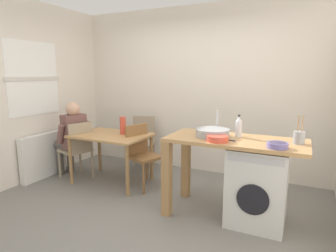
{
  "coord_description": "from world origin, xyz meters",
  "views": [
    {
      "loc": [
        1.62,
        -2.72,
        1.63
      ],
      "look_at": [
        0.09,
        0.45,
        0.97
      ],
      "focal_mm": 30.35,
      "sensor_mm": 36.0,
      "label": 1
    }
  ],
  "objects_px": {
    "chair_person_seat": "(78,147)",
    "chair_opposite": "(142,152)",
    "mixing_bowl": "(218,138)",
    "colander": "(277,145)",
    "seated_person": "(72,135)",
    "bottle_tall_green": "(239,127)",
    "vase": "(123,125)",
    "chair_spare_by_wall": "(142,139)",
    "utensil_crock": "(299,137)",
    "washing_machine": "(258,185)",
    "dining_table": "(111,141)"
  },
  "relations": [
    {
      "from": "chair_person_seat",
      "to": "bottle_tall_green",
      "type": "distance_m",
      "value": 2.5
    },
    {
      "from": "seated_person",
      "to": "colander",
      "type": "height_order",
      "value": "seated_person"
    },
    {
      "from": "dining_table",
      "to": "utensil_crock",
      "type": "distance_m",
      "value": 2.56
    },
    {
      "from": "chair_person_seat",
      "to": "chair_opposite",
      "type": "height_order",
      "value": "same"
    },
    {
      "from": "colander",
      "to": "utensil_crock",
      "type": "bearing_deg",
      "value": 56.3
    },
    {
      "from": "washing_machine",
      "to": "mixing_bowl",
      "type": "xyz_separation_m",
      "value": [
        -0.41,
        -0.2,
        0.53
      ]
    },
    {
      "from": "mixing_bowl",
      "to": "utensil_crock",
      "type": "height_order",
      "value": "utensil_crock"
    },
    {
      "from": "mixing_bowl",
      "to": "utensil_crock",
      "type": "relative_size",
      "value": 0.76
    },
    {
      "from": "dining_table",
      "to": "chair_opposite",
      "type": "distance_m",
      "value": 0.5
    },
    {
      "from": "chair_person_seat",
      "to": "chair_opposite",
      "type": "distance_m",
      "value": 1.05
    },
    {
      "from": "vase",
      "to": "seated_person",
      "type": "bearing_deg",
      "value": -168.39
    },
    {
      "from": "seated_person",
      "to": "colander",
      "type": "bearing_deg",
      "value": -81.14
    },
    {
      "from": "utensil_crock",
      "to": "bottle_tall_green",
      "type": "bearing_deg",
      "value": 173.54
    },
    {
      "from": "dining_table",
      "to": "chair_opposite",
      "type": "relative_size",
      "value": 1.22
    },
    {
      "from": "vase",
      "to": "bottle_tall_green",
      "type": "bearing_deg",
      "value": -8.14
    },
    {
      "from": "chair_person_seat",
      "to": "utensil_crock",
      "type": "distance_m",
      "value": 3.11
    },
    {
      "from": "chair_person_seat",
      "to": "vase",
      "type": "relative_size",
      "value": 3.48
    },
    {
      "from": "chair_opposite",
      "to": "bottle_tall_green",
      "type": "relative_size",
      "value": 3.56
    },
    {
      "from": "chair_person_seat",
      "to": "colander",
      "type": "bearing_deg",
      "value": -80.65
    },
    {
      "from": "chair_spare_by_wall",
      "to": "mixing_bowl",
      "type": "distance_m",
      "value": 2.13
    },
    {
      "from": "chair_spare_by_wall",
      "to": "mixing_bowl",
      "type": "height_order",
      "value": "mixing_bowl"
    },
    {
      "from": "mixing_bowl",
      "to": "colander",
      "type": "distance_m",
      "value": 0.6
    },
    {
      "from": "chair_spare_by_wall",
      "to": "bottle_tall_green",
      "type": "distance_m",
      "value": 2.11
    },
    {
      "from": "washing_machine",
      "to": "bottle_tall_green",
      "type": "distance_m",
      "value": 0.67
    },
    {
      "from": "seated_person",
      "to": "mixing_bowl",
      "type": "distance_m",
      "value": 2.5
    },
    {
      "from": "chair_spare_by_wall",
      "to": "utensil_crock",
      "type": "distance_m",
      "value": 2.68
    },
    {
      "from": "chair_opposite",
      "to": "bottle_tall_green",
      "type": "bearing_deg",
      "value": 100.79
    },
    {
      "from": "chair_opposite",
      "to": "washing_machine",
      "type": "relative_size",
      "value": 1.05
    },
    {
      "from": "washing_machine",
      "to": "colander",
      "type": "bearing_deg",
      "value": -49.26
    },
    {
      "from": "utensil_crock",
      "to": "colander",
      "type": "relative_size",
      "value": 1.5
    },
    {
      "from": "seated_person",
      "to": "bottle_tall_green",
      "type": "bearing_deg",
      "value": -75.02
    },
    {
      "from": "seated_person",
      "to": "colander",
      "type": "relative_size",
      "value": 6.0
    },
    {
      "from": "chair_opposite",
      "to": "utensil_crock",
      "type": "height_order",
      "value": "utensil_crock"
    },
    {
      "from": "chair_spare_by_wall",
      "to": "utensil_crock",
      "type": "bearing_deg",
      "value": 141.2
    },
    {
      "from": "chair_person_seat",
      "to": "bottle_tall_green",
      "type": "height_order",
      "value": "bottle_tall_green"
    },
    {
      "from": "chair_opposite",
      "to": "colander",
      "type": "distance_m",
      "value": 2.0
    },
    {
      "from": "chair_spare_by_wall",
      "to": "washing_machine",
      "type": "relative_size",
      "value": 1.05
    },
    {
      "from": "mixing_bowl",
      "to": "colander",
      "type": "height_order",
      "value": "mixing_bowl"
    },
    {
      "from": "chair_spare_by_wall",
      "to": "utensil_crock",
      "type": "height_order",
      "value": "utensil_crock"
    },
    {
      "from": "chair_opposite",
      "to": "seated_person",
      "type": "relative_size",
      "value": 0.75
    },
    {
      "from": "seated_person",
      "to": "vase",
      "type": "distance_m",
      "value": 0.89
    },
    {
      "from": "dining_table",
      "to": "colander",
      "type": "height_order",
      "value": "colander"
    },
    {
      "from": "washing_machine",
      "to": "utensil_crock",
      "type": "relative_size",
      "value": 2.87
    },
    {
      "from": "seated_person",
      "to": "washing_machine",
      "type": "distance_m",
      "value": 2.88
    },
    {
      "from": "dining_table",
      "to": "chair_person_seat",
      "type": "height_order",
      "value": "chair_person_seat"
    },
    {
      "from": "seated_person",
      "to": "utensil_crock",
      "type": "height_order",
      "value": "utensil_crock"
    },
    {
      "from": "chair_opposite",
      "to": "vase",
      "type": "bearing_deg",
      "value": -74.47
    },
    {
      "from": "colander",
      "to": "chair_opposite",
      "type": "bearing_deg",
      "value": 163.11
    },
    {
      "from": "vase",
      "to": "utensil_crock",
      "type": "bearing_deg",
      "value": -7.7
    },
    {
      "from": "seated_person",
      "to": "vase",
      "type": "xyz_separation_m",
      "value": [
        0.85,
        0.18,
        0.2
      ]
    }
  ]
}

